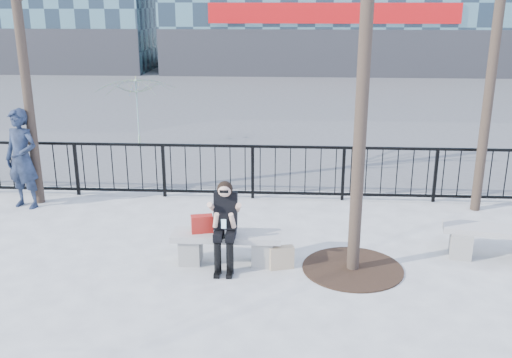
# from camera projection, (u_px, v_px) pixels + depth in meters

# --- Properties ---
(ground) EXTENTS (120.00, 120.00, 0.00)m
(ground) POSITION_uv_depth(u_px,v_px,m) (227.00, 263.00, 8.71)
(ground) COLOR gray
(ground) RESTS_ON ground
(street_surface) EXTENTS (60.00, 23.00, 0.01)m
(street_surface) POSITION_uv_depth(u_px,v_px,m) (267.00, 99.00, 22.99)
(street_surface) COLOR #474747
(street_surface) RESTS_ON ground
(railing) EXTENTS (14.00, 0.06, 1.10)m
(railing) POSITION_uv_depth(u_px,v_px,m) (243.00, 172.00, 11.40)
(railing) COLOR black
(railing) RESTS_ON ground
(tree_grate) EXTENTS (1.50, 1.50, 0.02)m
(tree_grate) POSITION_uv_depth(u_px,v_px,m) (353.00, 268.00, 8.51)
(tree_grate) COLOR black
(tree_grate) RESTS_ON ground
(bench_main) EXTENTS (1.65, 0.46, 0.49)m
(bench_main) POSITION_uv_depth(u_px,v_px,m) (226.00, 245.00, 8.62)
(bench_main) COLOR slate
(bench_main) RESTS_ON ground
(bench_second) EXTENTS (1.64, 0.46, 0.49)m
(bench_second) POSITION_uv_depth(u_px,v_px,m) (497.00, 239.00, 8.83)
(bench_second) COLOR slate
(bench_second) RESTS_ON ground
(seated_woman) EXTENTS (0.50, 0.64, 1.34)m
(seated_woman) POSITION_uv_depth(u_px,v_px,m) (225.00, 226.00, 8.36)
(seated_woman) COLOR black
(seated_woman) RESTS_ON ground
(handbag) EXTENTS (0.35, 0.23, 0.27)m
(handbag) POSITION_uv_depth(u_px,v_px,m) (202.00, 224.00, 8.57)
(handbag) COLOR #A61A14
(handbag) RESTS_ON bench_main
(shopping_bag) EXTENTS (0.39, 0.23, 0.35)m
(shopping_bag) POSITION_uv_depth(u_px,v_px,m) (281.00, 258.00, 8.49)
(shopping_bag) COLOR #C9BA8E
(shopping_bag) RESTS_ON ground
(standing_man) EXTENTS (0.80, 0.63, 1.92)m
(standing_man) POSITION_uv_depth(u_px,v_px,m) (22.00, 159.00, 10.80)
(standing_man) COLOR black
(standing_man) RESTS_ON ground
(vendor_umbrella) EXTENTS (2.49, 2.52, 1.93)m
(vendor_umbrella) POSITION_uv_depth(u_px,v_px,m) (138.00, 112.00, 15.23)
(vendor_umbrella) COLOR #CBD12E
(vendor_umbrella) RESTS_ON ground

